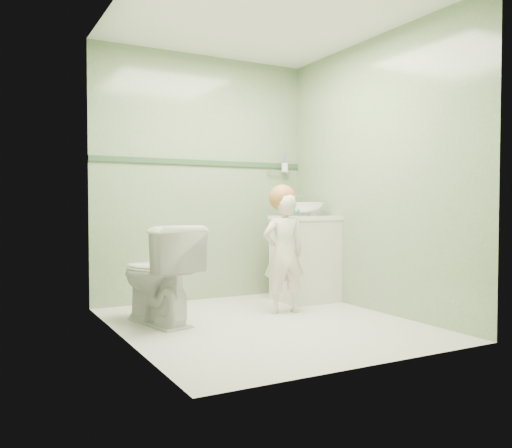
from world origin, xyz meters
TOP-DOWN VIEW (x-y plane):
  - ground at (0.00, 0.00)m, footprint 2.50×2.50m
  - room_shell at (0.00, 0.00)m, footprint 2.50×2.54m
  - trim_stripe at (0.00, 1.24)m, footprint 2.20×0.02m
  - vanity at (0.84, 0.70)m, footprint 0.52×0.50m
  - counter at (0.84, 0.70)m, footprint 0.54×0.52m
  - basin at (0.84, 0.70)m, footprint 0.37×0.37m
  - faucet at (0.84, 0.89)m, footprint 0.03×0.13m
  - cup_holder at (0.89, 1.18)m, footprint 0.26×0.07m
  - toilet at (-0.74, 0.40)m, footprint 0.60×0.84m
  - toddler at (0.35, 0.30)m, footprint 0.41×0.30m
  - hair_cap at (0.35, 0.33)m, footprint 0.23×0.23m
  - teal_toothbrush at (0.41, 0.17)m, footprint 0.11×0.14m

SIDE VIEW (x-z plane):
  - ground at x=0.00m, z-range 0.00..0.00m
  - toilet at x=-0.74m, z-range 0.00..0.78m
  - vanity at x=0.84m, z-range 0.00..0.80m
  - toddler at x=0.35m, z-range 0.00..1.03m
  - counter at x=0.84m, z-range 0.79..0.83m
  - teal_toothbrush at x=0.41m, z-range 0.83..0.92m
  - basin at x=0.84m, z-range 0.83..0.96m
  - faucet at x=0.84m, z-range 0.88..1.06m
  - hair_cap at x=0.35m, z-range 0.88..1.11m
  - room_shell at x=0.00m, z-range 0.00..2.40m
  - cup_holder at x=0.89m, z-range 1.22..1.43m
  - trim_stripe at x=0.00m, z-range 1.33..1.38m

